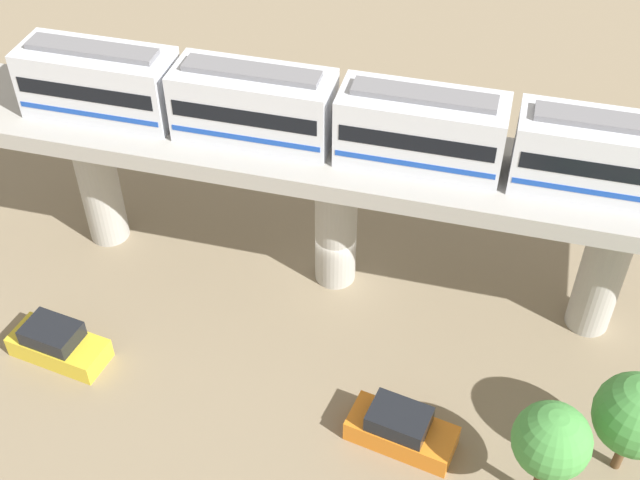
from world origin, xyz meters
The scene contains 7 objects.
ground_plane centered at (0.00, 0.00, 0.00)m, with size 120.00×120.00×0.00m, color #84755B.
viaduct centered at (0.00, 0.00, 5.84)m, with size 5.20×35.80×7.46m.
train centered at (0.00, 0.09, 8.99)m, with size 2.64×27.45×3.24m.
parked_car_orange centered at (-8.29, -4.67, 0.74)m, with size 2.52×4.45×1.76m.
parked_car_yellow centered at (-7.74, 10.31, 0.74)m, with size 2.38×4.41×1.76m.
tree_near_viaduct centered at (-9.42, -9.93, 3.54)m, with size 2.76×2.76×4.96m.
tree_mid_lot centered at (-7.31, -12.87, 3.22)m, with size 3.13×3.13×4.81m.
Camera 1 is at (-27.04, -6.34, 27.58)m, focal length 46.08 mm.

